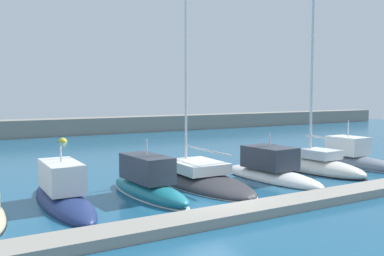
{
  "coord_description": "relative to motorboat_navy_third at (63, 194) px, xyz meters",
  "views": [
    {
      "loc": [
        -10.07,
        -15.2,
        4.82
      ],
      "look_at": [
        1.7,
        4.66,
        2.94
      ],
      "focal_mm": 39.95,
      "sensor_mm": 36.0,
      "label": 1
    }
  ],
  "objects": [
    {
      "name": "ground_plane",
      "position": [
        5.57,
        -3.51,
        -0.42
      ],
      "size": [
        120.0,
        120.0,
        0.0
      ],
      "primitive_type": "plane",
      "color": "#1E567A"
    },
    {
      "name": "dock_pier",
      "position": [
        5.57,
        -5.65,
        -0.23
      ],
      "size": [
        33.93,
        1.52,
        0.38
      ],
      "primitive_type": "cube",
      "color": "gray",
      "rests_on": "ground_plane"
    },
    {
      "name": "breakwater_seawall",
      "position": [
        5.57,
        30.73,
        0.54
      ],
      "size": [
        108.0,
        3.01,
        1.92
      ],
      "primitive_type": "cube",
      "color": "gray",
      "rests_on": "ground_plane"
    },
    {
      "name": "motorboat_navy_third",
      "position": [
        0.0,
        0.0,
        0.0
      ],
      "size": [
        2.06,
        7.8,
        2.91
      ],
      "rotation": [
        0.0,
        0.0,
        1.55
      ],
      "color": "navy",
      "rests_on": "ground_plane"
    },
    {
      "name": "motorboat_teal_fourth",
      "position": [
        3.81,
        -0.58,
        0.17
      ],
      "size": [
        2.12,
        6.57,
        2.92
      ],
      "rotation": [
        0.0,
        0.0,
        1.64
      ],
      "color": "#19707F",
      "rests_on": "ground_plane"
    },
    {
      "name": "sailboat_charcoal_fifth",
      "position": [
        7.33,
        1.12,
        -0.22
      ],
      "size": [
        3.65,
        10.53,
        15.99
      ],
      "rotation": [
        0.0,
        0.0,
        1.56
      ],
      "color": "#2D2D33",
      "rests_on": "ground_plane"
    },
    {
      "name": "motorboat_white_sixth",
      "position": [
        11.41,
        -0.49,
        -0.02
      ],
      "size": [
        2.78,
        7.42,
        3.04
      ],
      "rotation": [
        0.0,
        0.0,
        1.64
      ],
      "color": "white",
      "rests_on": "ground_plane"
    },
    {
      "name": "sailboat_ivory_seventh",
      "position": [
        15.42,
        0.1,
        -0.04
      ],
      "size": [
        2.95,
        7.7,
        16.29
      ],
      "rotation": [
        0.0,
        0.0,
        1.62
      ],
      "color": "silver",
      "rests_on": "ground_plane"
    },
    {
      "name": "motorboat_slate_eighth",
      "position": [
        19.1,
        0.3,
        0.01
      ],
      "size": [
        2.32,
        7.62,
        3.32
      ],
      "rotation": [
        0.0,
        0.0,
        1.58
      ],
      "color": "slate",
      "rests_on": "ground_plane"
    },
    {
      "name": "mooring_buoy_yellow",
      "position": [
        5.9,
        24.01,
        -0.42
      ],
      "size": [
        0.84,
        0.84,
        0.84
      ],
      "primitive_type": "sphere",
      "color": "yellow",
      "rests_on": "ground_plane"
    }
  ]
}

